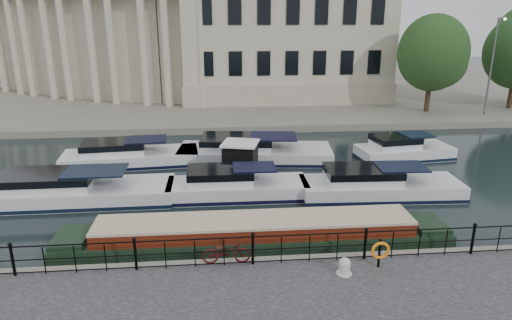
{
  "coord_description": "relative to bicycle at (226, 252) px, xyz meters",
  "views": [
    {
      "loc": [
        -1.17,
        -16.29,
        8.91
      ],
      "look_at": [
        0.5,
        2.0,
        3.0
      ],
      "focal_mm": 32.0,
      "sensor_mm": 36.0,
      "label": 1
    }
  ],
  "objects": [
    {
      "name": "ground_plane",
      "position": [
        0.92,
        2.1,
        -0.99
      ],
      "size": [
        160.0,
        160.0,
        0.0
      ],
      "primitive_type": "plane",
      "color": "black",
      "rests_on": "ground"
    },
    {
      "name": "far_bank",
      "position": [
        0.92,
        41.1,
        -0.72
      ],
      "size": [
        120.0,
        42.0,
        0.55
      ],
      "primitive_type": "cube",
      "color": "#6B665B",
      "rests_on": "ground_plane"
    },
    {
      "name": "railing",
      "position": [
        0.92,
        -0.15,
        0.21
      ],
      "size": [
        24.14,
        0.14,
        1.22
      ],
      "color": "black",
      "rests_on": "near_quay"
    },
    {
      "name": "civic_building",
      "position": [
        -0.08,
        36.81,
        6.04
      ],
      "size": [
        53.55,
        31.84,
        16.85
      ],
      "color": "#ADA38C",
      "rests_on": "far_bank"
    },
    {
      "name": "bicycle",
      "position": [
        0.0,
        0.0,
        0.0
      ],
      "size": [
        1.7,
        0.62,
        0.89
      ],
      "primitive_type": "imported",
      "rotation": [
        0.0,
        0.0,
        1.55
      ],
      "color": "#4B0D0E",
      "rests_on": "near_quay"
    },
    {
      "name": "mooring_bollard",
      "position": [
        3.93,
        -1.07,
        -0.16
      ],
      "size": [
        0.53,
        0.53,
        0.6
      ],
      "color": "#BCBBB7",
      "rests_on": "near_quay"
    },
    {
      "name": "life_ring_post",
      "position": [
        5.23,
        -0.8,
        0.22
      ],
      "size": [
        0.65,
        0.18,
        1.05
      ],
      "color": "black",
      "rests_on": "near_quay"
    },
    {
      "name": "narrowboat",
      "position": [
        1.2,
        2.14,
        -0.63
      ],
      "size": [
        15.68,
        2.17,
        1.57
      ],
      "rotation": [
        0.0,
        0.0,
        -0.01
      ],
      "color": "black",
      "rests_on": "ground_plane"
    },
    {
      "name": "harbour_hut",
      "position": [
        1.09,
        10.14,
        -0.04
      ],
      "size": [
        3.08,
        2.77,
        2.16
      ],
      "rotation": [
        0.0,
        0.0,
        -0.26
      ],
      "color": "#6B665B",
      "rests_on": "ground_plane"
    },
    {
      "name": "cabin_cruisers",
      "position": [
        0.51,
        10.33,
        -0.63
      ],
      "size": [
        27.31,
        10.26,
        1.99
      ],
      "color": "silver",
      "rests_on": "ground_plane"
    },
    {
      "name": "trees",
      "position": [
        25.5,
        25.63,
        4.68
      ],
      "size": [
        16.8,
        8.8,
        9.43
      ],
      "color": "black",
      "rests_on": "far_bank"
    }
  ]
}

